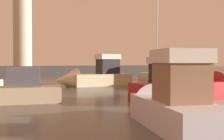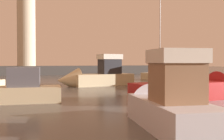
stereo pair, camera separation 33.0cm
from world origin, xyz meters
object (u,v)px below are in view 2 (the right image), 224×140
at_px(lighthouse, 26,20).
at_px(motorboat_5, 163,102).
at_px(motorboat_3, 93,77).
at_px(motorboat_4, 196,86).
at_px(motorboat_0, 185,77).
at_px(sailboat_moored, 164,76).

xyz_separation_m(lighthouse, motorboat_5, (3.09, -46.29, -9.67)).
height_order(motorboat_3, motorboat_4, motorboat_3).
relative_size(lighthouse, motorboat_5, 2.87).
bearing_deg(motorboat_4, motorboat_5, -135.42).
xyz_separation_m(lighthouse, motorboat_4, (8.96, -40.51, -9.70)).
relative_size(lighthouse, motorboat_0, 2.03).
distance_m(motorboat_4, sailboat_moored, 19.07).
distance_m(lighthouse, motorboat_4, 42.61).
bearing_deg(motorboat_3, sailboat_moored, 25.38).
distance_m(motorboat_3, motorboat_4, 12.52).
distance_m(motorboat_0, motorboat_3, 9.09).
height_order(lighthouse, motorboat_0, lighthouse).
distance_m(motorboat_0, motorboat_5, 16.81).
height_order(motorboat_4, sailboat_moored, sailboat_moored).
xyz_separation_m(motorboat_0, motorboat_5, (-10.20, -13.37, -0.09)).
relative_size(lighthouse, motorboat_3, 2.26).
relative_size(lighthouse, sailboat_moored, 1.62).
height_order(motorboat_4, motorboat_5, motorboat_5).
bearing_deg(motorboat_4, lighthouse, 102.47).
bearing_deg(motorboat_5, motorboat_4, 44.58).
height_order(motorboat_3, motorboat_5, motorboat_3).
bearing_deg(motorboat_3, motorboat_5, -97.20).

